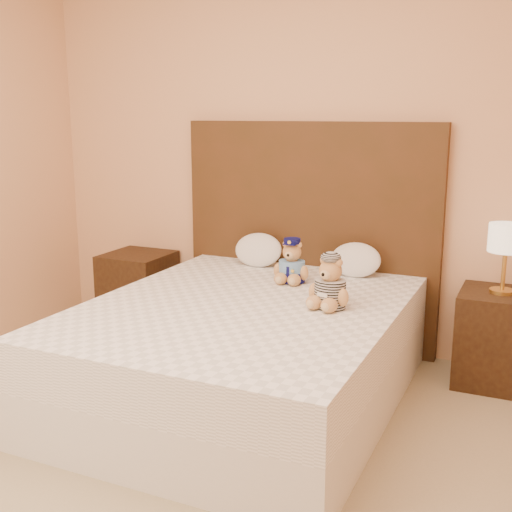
# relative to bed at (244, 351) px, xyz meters

# --- Properties ---
(room_walls) EXTENTS (4.04, 4.52, 2.72)m
(room_walls) POSITION_rel_bed_xyz_m (0.00, -0.74, 1.53)
(room_walls) COLOR #E1A87A
(room_walls) RESTS_ON ground
(bed) EXTENTS (1.60, 2.00, 0.55)m
(bed) POSITION_rel_bed_xyz_m (0.00, 0.00, 0.00)
(bed) COLOR white
(bed) RESTS_ON ground
(headboard) EXTENTS (1.75, 0.08, 1.50)m
(headboard) POSITION_rel_bed_xyz_m (0.00, 1.01, 0.47)
(headboard) COLOR #482915
(headboard) RESTS_ON ground
(nightstand_left) EXTENTS (0.45, 0.45, 0.55)m
(nightstand_left) POSITION_rel_bed_xyz_m (-1.25, 0.80, -0.00)
(nightstand_left) COLOR #352311
(nightstand_left) RESTS_ON ground
(nightstand_right) EXTENTS (0.45, 0.45, 0.55)m
(nightstand_right) POSITION_rel_bed_xyz_m (1.25, 0.80, -0.00)
(nightstand_right) COLOR #352311
(nightstand_right) RESTS_ON ground
(lamp) EXTENTS (0.20, 0.20, 0.40)m
(lamp) POSITION_rel_bed_xyz_m (1.25, 0.80, 0.57)
(lamp) COLOR gold
(lamp) RESTS_ON nightstand_right
(teddy_police) EXTENTS (0.24, 0.23, 0.27)m
(teddy_police) POSITION_rel_bed_xyz_m (0.07, 0.52, 0.41)
(teddy_police) COLOR #AD7443
(teddy_police) RESTS_ON bed
(teddy_prisoner) EXTENTS (0.29, 0.29, 0.28)m
(teddy_prisoner) POSITION_rel_bed_xyz_m (0.44, 0.12, 0.41)
(teddy_prisoner) COLOR #AD7443
(teddy_prisoner) RESTS_ON bed
(pillow_left) EXTENTS (0.33, 0.22, 0.24)m
(pillow_left) POSITION_rel_bed_xyz_m (-0.29, 0.83, 0.39)
(pillow_left) COLOR white
(pillow_left) RESTS_ON bed
(pillow_right) EXTENTS (0.32, 0.21, 0.23)m
(pillow_right) POSITION_rel_bed_xyz_m (0.38, 0.83, 0.39)
(pillow_right) COLOR white
(pillow_right) RESTS_ON bed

